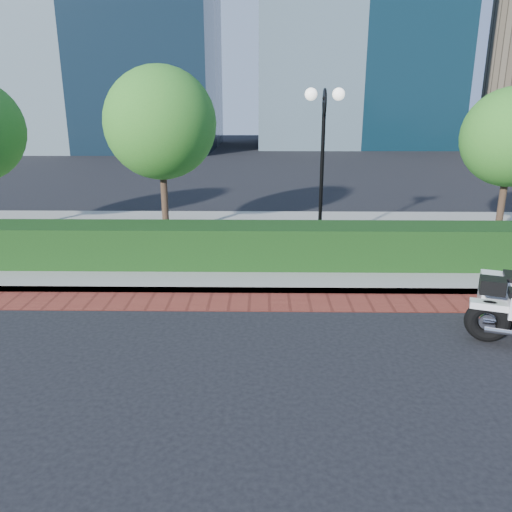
{
  "coord_description": "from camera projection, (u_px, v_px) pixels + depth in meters",
  "views": [
    {
      "loc": [
        -0.55,
        -8.16,
        3.96
      ],
      "look_at": [
        -0.7,
        1.53,
        1.0
      ],
      "focal_mm": 35.0,
      "sensor_mm": 36.0,
      "label": 1
    }
  ],
  "objects": [
    {
      "name": "tree_b",
      "position": [
        160.0,
        123.0,
        14.21
      ],
      "size": [
        3.2,
        3.2,
        4.89
      ],
      "color": "#332319",
      "rests_on": "sidewalk"
    },
    {
      "name": "hedge_main",
      "position": [
        286.0,
        245.0,
        12.2
      ],
      "size": [
        18.0,
        1.2,
        1.0
      ],
      "primitive_type": "cube",
      "color": "black",
      "rests_on": "sidewalk"
    },
    {
      "name": "ground",
      "position": [
        294.0,
        334.0,
        8.95
      ],
      "size": [
        120.0,
        120.0,
        0.0
      ],
      "primitive_type": "plane",
      "color": "black",
      "rests_on": "ground"
    },
    {
      "name": "lamppost",
      "position": [
        323.0,
        144.0,
        13.04
      ],
      "size": [
        1.02,
        0.7,
        4.21
      ],
      "color": "black",
      "rests_on": "sidewalk"
    },
    {
      "name": "tree_c",
      "position": [
        511.0,
        137.0,
        14.18
      ],
      "size": [
        2.8,
        2.8,
        4.3
      ],
      "color": "#332319",
      "rests_on": "sidewalk"
    },
    {
      "name": "sidewalk",
      "position": [
        282.0,
        242.0,
        14.67
      ],
      "size": [
        60.0,
        8.0,
        0.15
      ],
      "primitive_type": "cube",
      "color": "gray",
      "rests_on": "ground"
    },
    {
      "name": "brick_strip",
      "position": [
        289.0,
        302.0,
        10.38
      ],
      "size": [
        60.0,
        1.0,
        0.01
      ],
      "primitive_type": "cube",
      "color": "maroon",
      "rests_on": "ground"
    }
  ]
}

